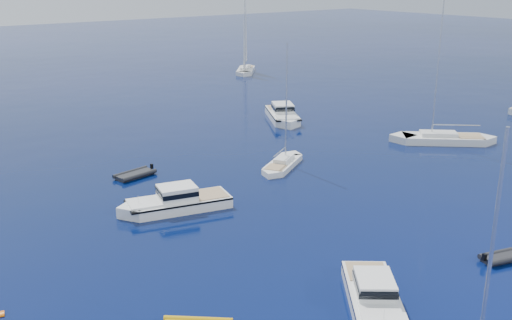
{
  "coord_description": "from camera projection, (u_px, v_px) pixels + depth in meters",
  "views": [
    {
      "loc": [
        -28.3,
        -18.39,
        17.66
      ],
      "look_at": [
        1.5,
        20.41,
        2.2
      ],
      "focal_mm": 41.77,
      "sensor_mm": 36.0,
      "label": 1
    }
  ],
  "objects": [
    {
      "name": "motor_cruiser_left",
      "position": [
        374.0,
        308.0,
        32.79
      ],
      "size": [
        7.61,
        8.57,
        2.31
      ],
      "primitive_type": null,
      "rotation": [
        0.0,
        0.0,
        2.47
      ],
      "color": "white",
      "rests_on": "ground"
    },
    {
      "name": "sailboat_sails_far",
      "position": [
        246.0,
        72.0,
        109.88
      ],
      "size": [
        9.38,
        10.04,
        16.05
      ],
      "primitive_type": null,
      "rotation": [
        0.0,
        0.0,
        2.41
      ],
      "color": "silver",
      "rests_on": "ground"
    },
    {
      "name": "sailboat_mid_r",
      "position": [
        442.0,
        143.0,
        64.63
      ],
      "size": [
        10.98,
        10.31,
        17.59
      ],
      "primitive_type": null,
      "rotation": [
        0.0,
        0.0,
        0.84
      ],
      "color": "silver",
      "rests_on": "ground"
    },
    {
      "name": "motor_cruiser_centre",
      "position": [
        175.0,
        210.0,
        46.33
      ],
      "size": [
        9.92,
        5.14,
        2.49
      ],
      "primitive_type": null,
      "rotation": [
        0.0,
        0.0,
        1.32
      ],
      "color": "white",
      "rests_on": "ground"
    },
    {
      "name": "sailboat_centre",
      "position": [
        283.0,
        167.0,
        56.54
      ],
      "size": [
        8.13,
        6.05,
        12.06
      ],
      "primitive_type": null,
      "rotation": [
        0.0,
        0.0,
        5.25
      ],
      "color": "white",
      "rests_on": "ground"
    },
    {
      "name": "tender_grey_near",
      "position": [
        501.0,
        261.0,
        38.16
      ],
      "size": [
        3.17,
        2.34,
        0.95
      ],
      "primitive_type": null,
      "rotation": [
        0.0,
        0.0,
        4.44
      ],
      "color": "black",
      "rests_on": "ground"
    },
    {
      "name": "tender_grey_far",
      "position": [
        135.0,
        177.0,
        53.84
      ],
      "size": [
        4.19,
        2.77,
        0.95
      ],
      "primitive_type": null,
      "rotation": [
        0.0,
        0.0,
        1.75
      ],
      "color": "black",
      "rests_on": "ground"
    },
    {
      "name": "ground",
      "position": [
        443.0,
        281.0,
        35.67
      ],
      "size": [
        400.0,
        400.0,
        0.0
      ],
      "primitive_type": "plane",
      "color": "#081554",
      "rests_on": "ground"
    },
    {
      "name": "motor_cruiser_distant",
      "position": [
        283.0,
        120.0,
        74.36
      ],
      "size": [
        7.82,
        10.53,
        2.71
      ],
      "primitive_type": null,
      "rotation": [
        0.0,
        0.0,
        2.63
      ],
      "color": "white",
      "rests_on": "ground"
    }
  ]
}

